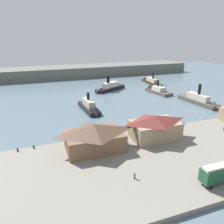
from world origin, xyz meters
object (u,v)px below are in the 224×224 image
Objects in this scene: ferry_shed_east_terminal at (155,127)px; ferry_approaching_west at (156,90)px; street_tram at (219,172)px; ferry_near_quay at (108,88)px; mooring_post_center_west at (17,150)px; mooring_post_west at (34,147)px; ferry_shed_west_terminal at (94,137)px; mooring_post_center_east at (184,124)px; ferry_outer_harbor at (150,81)px; pedestrian_near_east_shed at (224,129)px; pedestrian_near_west_shed at (135,176)px; ferry_approaching_east at (90,108)px; ferry_departing_north at (201,101)px.

ferry_approaching_west is at bearing 59.19° from ferry_shed_east_terminal.
street_tram is 91.53m from ferry_near_quay.
mooring_post_center_west is 4.36m from mooring_post_west.
ferry_shed_west_terminal reaches higher than mooring_post_center_east.
street_tram is 109.35m from ferry_outer_harbor.
pedestrian_near_east_shed is at bearing -7.46° from mooring_post_center_west.
pedestrian_near_east_shed is at bearing 18.91° from pedestrian_near_west_shed.
ferry_approaching_east is (-37.71, 37.60, -0.21)m from pedestrian_near_east_shed.
pedestrian_near_west_shed is at bearing -46.47° from mooring_post_west.
ferry_approaching_west is at bearing 56.47° from pedestrian_near_west_shed.
ferry_approaching_east is (24.15, 28.57, 0.06)m from mooring_post_west.
mooring_post_center_east is (13.34, 29.93, -2.20)m from street_tram.
ferry_departing_north is (38.75, 50.33, -2.15)m from street_tram.
ferry_shed_east_terminal is at bearing -118.19° from ferry_outer_harbor.
ferry_approaching_west is at bearing 70.89° from mooring_post_center_east.
ferry_near_quay is at bearing 84.07° from ferry_shed_east_terminal.
ferry_shed_west_terminal is 18.34× the size of mooring_post_west.
pedestrian_near_east_shed is 1.76× the size of mooring_post_west.
ferry_departing_north reaches higher than ferry_approaching_west.
mooring_post_center_west is at bearing -175.29° from mooring_post_west.
ferry_outer_harbor is at bearing 51.74° from ferry_shed_west_terminal.
ferry_shed_west_terminal is at bearing 176.30° from pedestrian_near_east_shed.
ferry_shed_west_terminal is 0.73× the size of ferry_near_quay.
ferry_shed_east_terminal is 0.60× the size of ferry_departing_north.
ferry_shed_east_terminal is 16.62× the size of mooring_post_west.
street_tram reaches higher than pedestrian_near_east_shed.
ferry_departing_north is (15.52, 29.07, -0.23)m from pedestrian_near_east_shed.
street_tram reaches higher than pedestrian_near_west_shed.
mooring_post_center_west is (-21.05, 5.75, -3.36)m from ferry_shed_west_terminal.
ferry_shed_east_terminal reaches higher than mooring_post_center_west.
mooring_post_center_east is 56.31m from mooring_post_center_west.
ferry_departing_north reaches higher than mooring_post_center_west.
mooring_post_west is at bearing 141.89° from street_tram.
ferry_approaching_west is (73.23, 48.83, -0.38)m from mooring_post_center_west.
ferry_approaching_east is (-12.39, 34.35, -3.34)m from ferry_shed_east_terminal.
ferry_shed_east_terminal is at bearing -95.93° from ferry_near_quay.
ferry_shed_east_terminal is at bearing 0.94° from ferry_shed_west_terminal.
ferry_departing_north is at bearing 32.30° from ferry_shed_east_terminal.
mooring_post_west is at bearing -165.48° from ferry_departing_north.
ferry_shed_west_terminal reaches higher than mooring_post_west.
street_tram is at bearing -34.86° from mooring_post_center_west.
ferry_departing_north is at bearing 52.40° from street_tram.
ferry_shed_east_terminal reaches higher than ferry_approaching_east.
ferry_departing_north is (40.84, 25.82, -3.35)m from ferry_shed_east_terminal.
mooring_post_west is at bearing -125.44° from ferry_near_quay.
pedestrian_near_east_shed is 32.95m from ferry_departing_north.
street_tram is at bearing -111.14° from ferry_outer_harbor.
street_tram is 0.36× the size of ferry_departing_north.
ferry_approaching_west is at bearing 83.03° from pedestrian_near_east_shed.
ferry_approaching_west is (7.03, 57.50, -0.66)m from pedestrian_near_east_shed.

